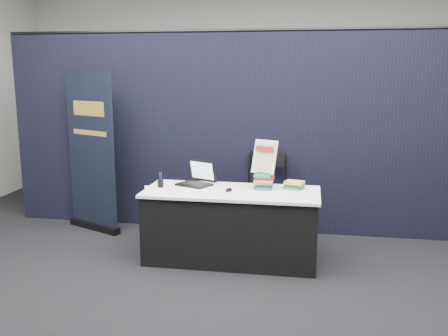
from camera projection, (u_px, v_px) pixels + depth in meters
floor at (222, 281)px, 4.74m from camera, size 8.00×8.00×0.00m
wall_back at (265, 83)px, 8.27m from camera, size 8.00×0.02×3.50m
drape_partition at (245, 134)px, 6.05m from camera, size 6.00×0.08×2.40m
display_table at (231, 225)px, 5.20m from camera, size 1.80×0.75×0.75m
laptop at (195, 179)px, 5.37m from camera, size 0.41×0.40×0.26m
mouse at (229, 190)px, 5.09m from camera, size 0.09×0.11×0.03m
brochure_left at (158, 187)px, 5.26m from camera, size 0.32×0.27×0.00m
brochure_mid at (184, 194)px, 5.00m from camera, size 0.32×0.28×0.00m
brochure_right at (196, 189)px, 5.18m from camera, size 0.38×0.34×0.00m
pen_cup at (161, 184)px, 5.25m from camera, size 0.07×0.07×0.08m
book_stack_tall at (264, 181)px, 5.19m from camera, size 0.20×0.15×0.16m
book_stack_short at (294, 185)px, 5.19m from camera, size 0.22×0.19×0.08m
info_sign at (265, 157)px, 5.17m from camera, size 0.28×0.20×0.36m
pullup_banner at (92, 161)px, 6.12m from camera, size 0.79×0.44×1.95m
stacking_chair at (266, 192)px, 5.82m from camera, size 0.56×0.57×1.02m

